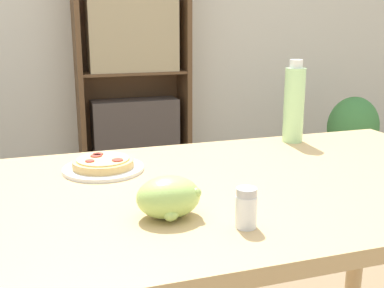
{
  "coord_description": "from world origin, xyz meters",
  "views": [
    {
      "loc": [
        -0.49,
        -1.12,
        1.16
      ],
      "look_at": [
        -0.09,
        0.08,
        0.83
      ],
      "focal_mm": 45.0,
      "sensor_mm": 36.0,
      "label": 1
    }
  ],
  "objects_px": {
    "grape_bunch": "(168,197)",
    "drink_bottle": "(294,104)",
    "pizza_on_plate": "(103,165)",
    "bookshelf": "(133,82)",
    "salt_shaker": "(246,208)",
    "potted_plant_floor": "(352,134)"
  },
  "relations": [
    {
      "from": "grape_bunch",
      "to": "drink_bottle",
      "type": "relative_size",
      "value": 0.49
    },
    {
      "from": "pizza_on_plate",
      "to": "drink_bottle",
      "type": "height_order",
      "value": "drink_bottle"
    },
    {
      "from": "grape_bunch",
      "to": "bookshelf",
      "type": "height_order",
      "value": "bookshelf"
    },
    {
      "from": "pizza_on_plate",
      "to": "drink_bottle",
      "type": "relative_size",
      "value": 0.8
    },
    {
      "from": "grape_bunch",
      "to": "salt_shaker",
      "type": "height_order",
      "value": "grape_bunch"
    },
    {
      "from": "salt_shaker",
      "to": "potted_plant_floor",
      "type": "height_order",
      "value": "salt_shaker"
    },
    {
      "from": "drink_bottle",
      "to": "bookshelf",
      "type": "height_order",
      "value": "bookshelf"
    },
    {
      "from": "bookshelf",
      "to": "potted_plant_floor",
      "type": "distance_m",
      "value": 1.68
    },
    {
      "from": "bookshelf",
      "to": "drink_bottle",
      "type": "bearing_deg",
      "value": -87.68
    },
    {
      "from": "pizza_on_plate",
      "to": "bookshelf",
      "type": "distance_m",
      "value": 2.4
    },
    {
      "from": "grape_bunch",
      "to": "drink_bottle",
      "type": "xyz_separation_m",
      "value": [
        0.55,
        0.48,
        0.08
      ]
    },
    {
      "from": "bookshelf",
      "to": "potted_plant_floor",
      "type": "relative_size",
      "value": 2.54
    },
    {
      "from": "drink_bottle",
      "to": "salt_shaker",
      "type": "bearing_deg",
      "value": -126.58
    },
    {
      "from": "salt_shaker",
      "to": "bookshelf",
      "type": "distance_m",
      "value": 2.8
    },
    {
      "from": "drink_bottle",
      "to": "bookshelf",
      "type": "relative_size",
      "value": 0.17
    },
    {
      "from": "grape_bunch",
      "to": "salt_shaker",
      "type": "bearing_deg",
      "value": -35.83
    },
    {
      "from": "grape_bunch",
      "to": "potted_plant_floor",
      "type": "xyz_separation_m",
      "value": [
        1.98,
        2.07,
        -0.48
      ]
    },
    {
      "from": "drink_bottle",
      "to": "potted_plant_floor",
      "type": "xyz_separation_m",
      "value": [
        1.43,
        1.59,
        -0.57
      ]
    },
    {
      "from": "salt_shaker",
      "to": "drink_bottle",
      "type": "bearing_deg",
      "value": 53.42
    },
    {
      "from": "bookshelf",
      "to": "salt_shaker",
      "type": "bearing_deg",
      "value": -96.85
    },
    {
      "from": "potted_plant_floor",
      "to": "salt_shaker",
      "type": "bearing_deg",
      "value": -130.66
    },
    {
      "from": "drink_bottle",
      "to": "pizza_on_plate",
      "type": "bearing_deg",
      "value": -168.92
    }
  ]
}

